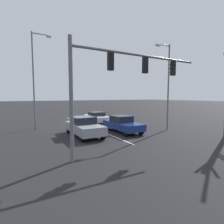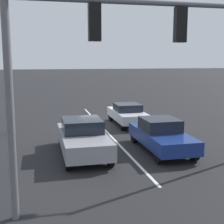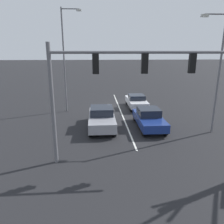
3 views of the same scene
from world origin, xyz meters
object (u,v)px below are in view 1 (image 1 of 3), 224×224
Objects in this scene: car_gray_midlane_front at (84,126)px; street_lamp_right_shoulder at (35,75)px; car_navy_leftlane_front at (122,124)px; street_lamp_left_shoulder at (167,82)px; car_silver_leftlane_second at (97,117)px; traffic_signal_gantry at (121,74)px.

street_lamp_right_shoulder is (3.14, -4.92, 4.55)m from car_gray_midlane_front.
street_lamp_left_shoulder is (-4.23, 1.32, 3.93)m from car_navy_leftlane_front.
car_silver_leftlane_second is (-0.12, -6.04, -0.03)m from car_navy_leftlane_front.
car_navy_leftlane_front is 9.69m from street_lamp_right_shoulder.
car_navy_leftlane_front is 0.56× the size of street_lamp_left_shoulder.
traffic_signal_gantry is at bearing 26.36° from street_lamp_left_shoulder.
car_navy_leftlane_front is at bearing 176.36° from car_gray_midlane_front.
car_gray_midlane_front is 8.93m from street_lamp_left_shoulder.
street_lamp_right_shoulder is at bearing -71.25° from traffic_signal_gantry.
street_lamp_left_shoulder is (-4.11, 7.37, 3.96)m from car_silver_leftlane_second.
car_gray_midlane_front is 1.12× the size of car_silver_leftlane_second.
street_lamp_right_shoulder reaches higher than street_lamp_left_shoulder.
car_navy_leftlane_front is 3.66m from car_gray_midlane_front.
street_lamp_right_shoulder is (6.79, -5.15, 4.60)m from car_navy_leftlane_front.
street_lamp_right_shoulder reaches higher than car_navy_leftlane_front.
street_lamp_left_shoulder is (-7.56, -3.75, 0.12)m from traffic_signal_gantry.
traffic_signal_gantry reaches higher than car_silver_leftlane_second.
car_navy_leftlane_front reaches higher than car_silver_leftlane_second.
car_navy_leftlane_front is at bearing -123.26° from traffic_signal_gantry.
street_lamp_right_shoulder is at bearing 7.37° from car_silver_leftlane_second.
street_lamp_left_shoulder is at bearing 119.18° from car_silver_leftlane_second.
car_gray_midlane_front is at bearing -11.17° from street_lamp_left_shoulder.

